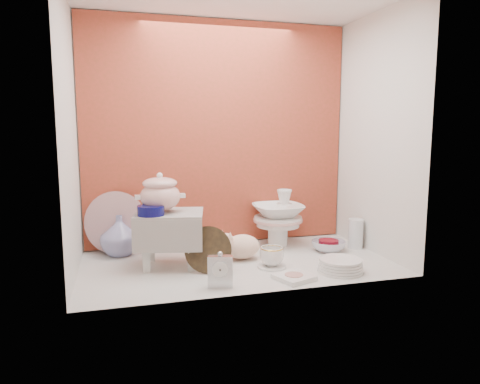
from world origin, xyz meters
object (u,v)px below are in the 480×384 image
object	(u,v)px
soup_tureen	(160,192)
gold_rim_teacup	(272,256)
dinner_plate_stack	(340,265)
plush_pig	(242,246)
floral_platter	(116,223)
blue_white_vase	(120,235)
step_stool	(170,239)
porcelain_tower	(278,218)
mantel_clock	(220,270)
crystal_bowl	(328,246)

from	to	relation	value
soup_tureen	gold_rim_teacup	size ratio (longest dim) A/B	1.95
dinner_plate_stack	plush_pig	bearing A→B (deg)	141.19
floral_platter	blue_white_vase	xyz separation A→B (m)	(0.02, -0.05, -0.07)
step_stool	porcelain_tower	xyz separation A→B (m)	(0.76, 0.26, 0.03)
step_stool	floral_platter	distance (m)	0.47
mantel_clock	plush_pig	bearing A→B (deg)	74.35
mantel_clock	gold_rim_teacup	bearing A→B (deg)	46.19
porcelain_tower	crystal_bowl	bearing A→B (deg)	-40.17
floral_platter	dinner_plate_stack	size ratio (longest dim) A/B	1.59
plush_pig	porcelain_tower	distance (m)	0.42
floral_platter	gold_rim_teacup	bearing A→B (deg)	-32.42
floral_platter	mantel_clock	bearing A→B (deg)	-57.17
floral_platter	dinner_plate_stack	bearing A→B (deg)	-31.07
gold_rim_teacup	dinner_plate_stack	bearing A→B (deg)	-27.51
mantel_clock	crystal_bowl	size ratio (longest dim) A/B	0.83
crystal_bowl	dinner_plate_stack	bearing A→B (deg)	-107.85
mantel_clock	gold_rim_teacup	xyz separation A→B (m)	(0.36, 0.23, -0.03)
gold_rim_teacup	floral_platter	bearing A→B (deg)	147.58
mantel_clock	plush_pig	size ratio (longest dim) A/B	0.65
blue_white_vase	crystal_bowl	size ratio (longest dim) A/B	1.15
step_stool	gold_rim_teacup	world-z (taller)	step_stool
blue_white_vase	plush_pig	size ratio (longest dim) A/B	0.91
soup_tureen	blue_white_vase	world-z (taller)	soup_tureen
soup_tureen	blue_white_vase	bearing A→B (deg)	127.74
crystal_bowl	plush_pig	bearing A→B (deg)	-177.38
blue_white_vase	plush_pig	distance (m)	0.77
floral_platter	porcelain_tower	xyz separation A→B (m)	(1.06, -0.10, -0.01)
soup_tureen	crystal_bowl	world-z (taller)	soup_tureen
soup_tureen	step_stool	bearing A→B (deg)	-11.65
plush_pig	dinner_plate_stack	size ratio (longest dim) A/B	1.11
floral_platter	plush_pig	size ratio (longest dim) A/B	1.43
gold_rim_teacup	porcelain_tower	bearing A→B (deg)	65.61
blue_white_vase	step_stool	bearing A→B (deg)	-47.76
mantel_clock	dinner_plate_stack	size ratio (longest dim) A/B	0.73
step_stool	porcelain_tower	distance (m)	0.80
blue_white_vase	plush_pig	bearing A→B (deg)	-22.91
floral_platter	plush_pig	bearing A→B (deg)	-25.44
gold_rim_teacup	porcelain_tower	xyz separation A→B (m)	(0.20, 0.45, 0.13)
mantel_clock	dinner_plate_stack	xyz separation A→B (m)	(0.70, 0.05, -0.05)
floral_platter	porcelain_tower	distance (m)	1.06
porcelain_tower	gold_rim_teacup	bearing A→B (deg)	-114.39
soup_tureen	mantel_clock	size ratio (longest dim) A/B	1.47
step_stool	plush_pig	xyz separation A→B (m)	(0.43, 0.01, -0.08)
floral_platter	gold_rim_teacup	xyz separation A→B (m)	(0.85, -0.54, -0.13)
step_stool	dinner_plate_stack	bearing A→B (deg)	-10.33
plush_pig	crystal_bowl	bearing A→B (deg)	21.35
plush_pig	gold_rim_teacup	xyz separation A→B (m)	(0.12, -0.19, -0.02)
step_stool	blue_white_vase	xyz separation A→B (m)	(-0.28, 0.31, -0.03)
soup_tureen	mantel_clock	xyz separation A→B (m)	(0.25, -0.43, -0.34)
gold_rim_teacup	dinner_plate_stack	size ratio (longest dim) A/B	0.55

